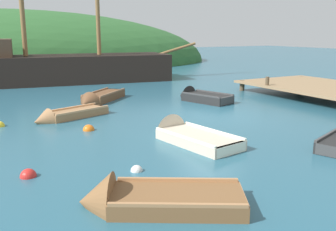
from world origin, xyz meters
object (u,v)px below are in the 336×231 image
Objects in this scene: rowboat_center at (67,116)px; rowboat_far at (200,98)px; buoy_orange at (89,130)px; buoy_white at (137,171)px; buoy_red at (28,177)px; rowboat_outer_left at (146,202)px; sailing_ship at (59,72)px; rowboat_near_dock at (185,137)px; rowboat_outer_right at (99,99)px.

rowboat_far is at bearing 167.86° from rowboat_center.
buoy_orange is (0.21, -2.19, -0.09)m from rowboat_center.
rowboat_far is 10.58× the size of buoy_white.
rowboat_center is 6.19m from buoy_red.
rowboat_outer_left is at bearing -108.64° from buoy_white.
sailing_ship is 11.35m from rowboat_far.
rowboat_outer_left is 1.99m from buoy_white.
rowboat_near_dock is at bearing 35.91° from buoy_white.
buoy_white is at bearing -78.51° from rowboat_outer_left.
rowboat_center reaches higher than buoy_white.
rowboat_near_dock is 7.78m from rowboat_outer_right.
rowboat_center is at bearing 79.08° from rowboat_far.
buoy_orange reaches higher than buoy_red.
rowboat_outer_left reaches higher than rowboat_far.
rowboat_far reaches higher than buoy_orange.
buoy_red is at bearing 18.17° from rowboat_outer_right.
buoy_red is (-2.35, -5.72, -0.09)m from rowboat_center.
buoy_red is (-9.14, -6.50, -0.14)m from rowboat_far.
rowboat_near_dock is at bearing 125.40° from rowboat_far.
buoy_white is at bearing 120.26° from rowboat_far.
rowboat_center is at bearing -93.85° from sailing_ship.
sailing_ship is 5.46× the size of rowboat_far.
buoy_white is (-0.15, -4.44, 0.00)m from buoy_orange.
rowboat_far is 0.90× the size of rowboat_near_dock.
rowboat_outer_left is (-0.57, -8.50, 0.01)m from rowboat_center.
rowboat_far is 4.96m from rowboat_outer_right.
rowboat_near_dock is 4.99m from buoy_red.
rowboat_outer_right is (-0.22, 7.78, 0.03)m from rowboat_near_dock.
buoy_orange is at bearing 24.08° from rowboat_outer_right.
buoy_orange is (-6.58, -2.96, -0.14)m from rowboat_far.
sailing_ship reaches higher than rowboat_outer_left.
rowboat_far is at bearing -58.89° from sailing_ship.
rowboat_outer_left reaches higher than buoy_white.
sailing_ship reaches higher than buoy_red.
rowboat_center is 2.20m from buoy_orange.
rowboat_far reaches higher than rowboat_center.
buoy_white is at bearing 116.55° from rowboat_near_dock.
rowboat_outer_right is at bearing -7.76° from rowboat_near_dock.
buoy_orange is (0.79, 6.32, -0.10)m from rowboat_outer_left.
sailing_ship is 17.56m from buoy_red.
rowboat_outer_left is (-7.37, -9.28, -0.04)m from rowboat_far.
buoy_orange is (-2.13, -5.15, -0.13)m from rowboat_outer_right.
buoy_red is at bearing -97.58° from sailing_ship.
rowboat_near_dock reaches higher than rowboat_outer_right.
rowboat_near_dock is (0.25, -16.01, -0.59)m from sailing_ship.
rowboat_near_dock is 9.05× the size of buoy_red.
rowboat_near_dock is 11.74× the size of buoy_white.
sailing_ship reaches higher than rowboat_center.
rowboat_far is 10.00m from buoy_white.
sailing_ship is 57.79× the size of buoy_white.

